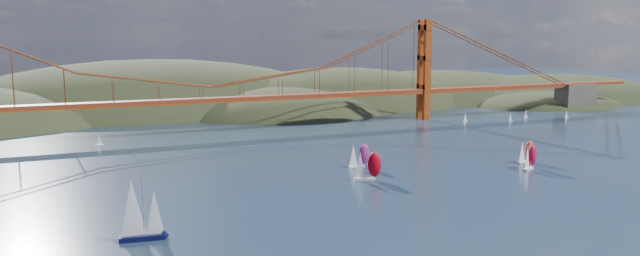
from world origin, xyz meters
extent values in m
plane|color=black|center=(0.00, 0.00, 0.00)|extent=(1200.00, 1200.00, 0.00)
ellipsoid|color=black|center=(-10.00, 300.00, -16.80)|extent=(300.00, 180.00, 96.00)
ellipsoid|color=black|center=(110.00, 270.00, -13.30)|extent=(220.00, 140.00, 76.00)
ellipsoid|color=black|center=(60.00, 240.00, -8.40)|extent=(140.00, 110.00, 48.00)
ellipsoid|color=black|center=(200.00, 290.00, -10.50)|extent=(260.00, 160.00, 60.00)
ellipsoid|color=black|center=(285.00, 250.00, -9.10)|extent=(220.00, 150.00, 52.00)
ellipsoid|color=black|center=(240.00, 210.00, -4.90)|extent=(120.00, 90.00, 28.00)
cube|color=maroon|center=(0.00, 180.00, 16.00)|extent=(440.00, 7.00, 1.60)
cube|color=#94340A|center=(0.00, 180.00, 14.80)|extent=(440.00, 7.00, 0.80)
cube|color=#94340A|center=(120.00, 180.00, 27.50)|extent=(4.00, 8.50, 55.00)
cube|color=#4C443D|center=(234.00, 180.00, 8.00)|extent=(24.00, 12.00, 16.00)
cube|color=maroon|center=(246.00, 180.00, 16.00)|extent=(52.00, 7.00, 1.60)
cube|color=black|center=(-55.43, 29.56, 0.61)|extent=(10.35, 4.00, 1.21)
cylinder|color=#99999E|center=(-54.93, 29.50, 8.50)|extent=(0.15, 0.15, 14.57)
cone|color=white|center=(-57.24, 29.77, 7.77)|extent=(6.28, 6.28, 12.82)
cone|color=white|center=(-52.43, 29.20, 6.31)|extent=(4.48, 4.48, 10.20)
cube|color=silver|center=(18.80, 61.19, 0.39)|extent=(6.72, 3.58, 0.78)
cylinder|color=#99999E|center=(19.11, 61.10, 5.63)|extent=(0.10, 0.10, 9.71)
cone|color=white|center=(17.68, 61.52, 5.15)|extent=(4.50, 4.50, 8.54)
ellipsoid|color=#BB0211|center=(22.21, 60.18, 5.15)|extent=(5.15, 4.02, 8.16)
cube|color=white|center=(78.62, 51.93, 0.36)|extent=(6.16, 4.14, 0.72)
cylinder|color=#99999E|center=(78.89, 52.06, 5.24)|extent=(0.09, 0.09, 9.04)
cone|color=white|center=(77.64, 51.46, 4.79)|extent=(4.51, 4.51, 7.95)
ellipsoid|color=#AF0A26|center=(81.60, 53.37, 4.79)|extent=(4.95, 4.22, 7.59)
cube|color=silver|center=(85.27, 61.49, 0.34)|extent=(5.83, 2.41, 0.68)
cylinder|color=#99999E|center=(85.55, 61.53, 4.92)|extent=(0.08, 0.08, 8.49)
cone|color=white|center=(84.27, 61.34, 4.50)|extent=(3.61, 3.61, 7.47)
ellipsoid|color=red|center=(88.35, 61.95, 4.50)|extent=(4.29, 3.05, 7.13)
cube|color=silver|center=(25.55, 79.50, 0.35)|extent=(5.86, 1.83, 0.70)
cylinder|color=#99999E|center=(25.84, 79.49, 5.05)|extent=(0.09, 0.09, 8.70)
cone|color=white|center=(24.51, 79.54, 4.61)|extent=(3.36, 3.36, 7.66)
ellipsoid|color=red|center=(28.74, 79.38, 4.61)|extent=(4.15, 2.70, 7.31)
cube|color=silver|center=(-53.29, 163.35, 0.25)|extent=(3.00, 1.00, 0.50)
cone|color=white|center=(-53.29, 163.35, 2.60)|extent=(2.00, 2.00, 4.20)
cube|color=silver|center=(135.65, 162.50, 0.25)|extent=(3.00, 1.00, 0.50)
cone|color=white|center=(135.65, 162.50, 2.60)|extent=(2.00, 2.00, 4.20)
cube|color=silver|center=(158.22, 152.64, 0.25)|extent=(3.00, 1.00, 0.50)
cone|color=white|center=(158.22, 152.64, 2.60)|extent=(2.00, 2.00, 4.20)
cube|color=silver|center=(176.88, 161.19, 0.25)|extent=(3.00, 1.00, 0.50)
cone|color=white|center=(176.88, 161.19, 2.60)|extent=(2.00, 2.00, 4.20)
cube|color=silver|center=(196.97, 150.75, 0.25)|extent=(3.00, 1.00, 0.50)
cone|color=white|center=(196.97, 150.75, 2.60)|extent=(2.00, 2.00, 4.20)
camera|label=1|loc=(-74.34, -112.04, 46.26)|focal=35.00mm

